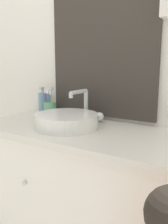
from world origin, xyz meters
TOP-DOWN VIEW (x-y plane):
  - wall_back at (0.02, 0.62)m, footprint 3.20×0.18m
  - vanity_counter at (0.00, 0.35)m, footprint 1.42×0.50m
  - sink_basin at (-0.22, 0.34)m, footprint 0.32×0.37m
  - toothbrush_holder at (-0.48, 0.50)m, footprint 0.07×0.07m
  - soap_dispenser at (-0.57, 0.54)m, footprint 0.06×0.06m

SIDE VIEW (x-z plane):
  - vanity_counter at x=0.00m, z-range 0.00..0.87m
  - sink_basin at x=-0.22m, z-range 0.81..1.00m
  - toothbrush_holder at x=-0.48m, z-range 0.82..1.00m
  - soap_dispenser at x=-0.57m, z-range 0.85..1.02m
  - wall_back at x=0.02m, z-range 0.04..2.54m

